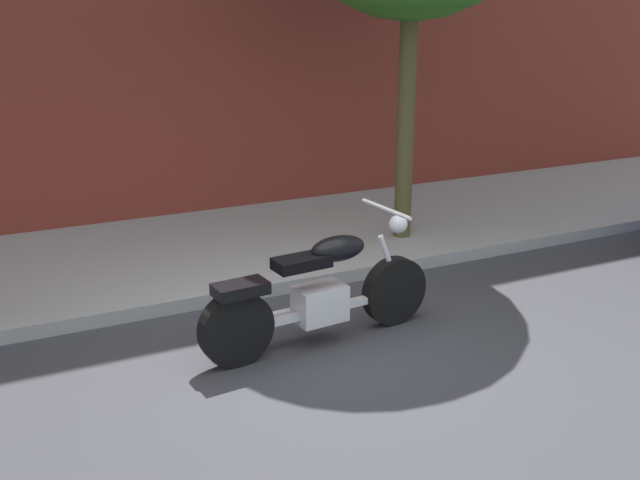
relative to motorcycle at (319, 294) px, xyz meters
name	(u,v)px	position (x,y,z in m)	size (l,w,h in m)	color
ground_plane	(332,356)	(-0.02, -0.28, -0.46)	(60.00, 60.00, 0.00)	#38383D
sidewalk	(222,249)	(-0.02, 2.61, -0.39)	(21.13, 2.92, 0.14)	#9C9C9C
motorcycle	(319,294)	(0.00, 0.00, 0.00)	(2.24, 0.70, 1.14)	black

